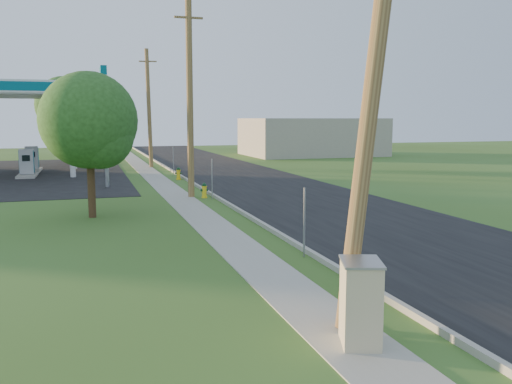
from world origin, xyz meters
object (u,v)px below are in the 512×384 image
tree_verge (91,124)px  hydrant_near (353,275)px  utility_pole_mid (190,98)px  utility_cabinet (360,303)px  fuel_pump_ne (27,166)px  utility_pole_near (374,70)px  price_pylon (104,92)px  utility_pole_far (149,108)px  fuel_pump_se (32,162)px  hydrant_mid (204,190)px  hydrant_far (178,173)px  tree_lot (66,107)px

tree_verge → hydrant_near: size_ratio=7.92×
utility_pole_mid → utility_cabinet: 19.24m
fuel_pump_ne → hydrant_near: (9.65, -28.97, -0.37)m
utility_cabinet → fuel_pump_ne: bearing=104.7°
utility_pole_near → price_pylon: (-3.90, 23.50, 0.63)m
utility_pole_mid → utility_pole_far: (0.00, 18.00, -0.15)m
fuel_pump_se → utility_cabinet: fuel_pump_se is taller
utility_pole_far → utility_pole_mid: bearing=-90.0°
utility_pole_far → fuel_pump_se: 9.84m
hydrant_near → hydrant_mid: bearing=90.6°
fuel_pump_ne → price_pylon: price_pylon is taller
utility_pole_mid → hydrant_far: utility_pole_mid is taller
utility_pole_near → tree_lot: (-6.52, 42.02, 0.13)m
fuel_pump_ne → tree_lot: tree_lot is taller
utility_pole_near → utility_cabinet: bearing=-126.8°
utility_pole_far → tree_verge: (-4.76, -22.47, -1.08)m
tree_verge → hydrant_mid: bearing=37.2°
utility_pole_mid → hydrant_near: (0.75, -15.97, -4.60)m
utility_pole_far → price_pylon: (-3.90, -12.50, 0.63)m
price_pylon → hydrant_mid: bearing=-52.9°
fuel_pump_ne → hydrant_mid: 16.43m
utility_pole_mid → hydrant_mid: size_ratio=12.56×
utility_pole_far → tree_verge: utility_pole_far is taller
hydrant_far → utility_pole_mid: bearing=-94.8°
fuel_pump_se → tree_lot: (2.38, 7.02, 4.21)m
fuel_pump_ne → price_pylon: 10.17m
tree_verge → tree_lot: tree_lot is taller
fuel_pump_ne → fuel_pump_se: size_ratio=1.00×
tree_lot → hydrant_far: bearing=-65.6°
utility_pole_near → fuel_pump_se: 36.34m
fuel_pump_ne → fuel_pump_se: bearing=90.0°
utility_pole_near → utility_pole_mid: (-0.00, 18.00, 0.15)m
utility_pole_mid → tree_lot: size_ratio=1.28×
utility_cabinet → utility_pole_near: bearing=53.2°
utility_pole_mid → price_pylon: utility_pole_mid is taller
hydrant_far → tree_lot: bearing=114.4°
fuel_pump_se → price_pylon: size_ratio=0.47×
utility_pole_mid → tree_lot: bearing=105.2°
fuel_pump_se → hydrant_near: fuel_pump_se is taller
utility_pole_far → utility_cabinet: size_ratio=6.27×
hydrant_mid → hydrant_far: 8.59m
fuel_pump_se → hydrant_near: size_ratio=4.38×
fuel_pump_se → hydrant_mid: bearing=-61.4°
tree_verge → utility_cabinet: size_ratio=3.82×
tree_verge → hydrant_far: bearing=66.7°
utility_pole_far → fuel_pump_se: (-8.90, -1.00, -4.08)m
utility_cabinet → fuel_pump_se: bearing=103.1°
fuel_pump_ne → hydrant_far: (9.59, -4.83, -0.31)m
price_pylon → tree_verge: bearing=-94.9°
hydrant_mid → tree_lot: bearing=106.2°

